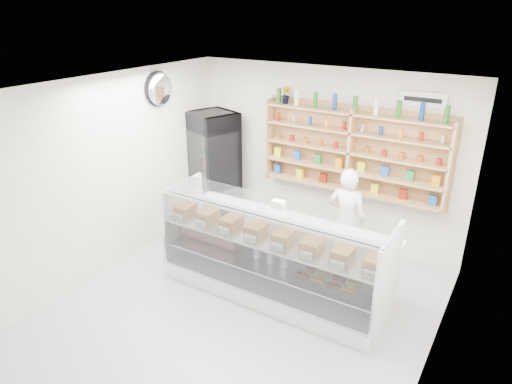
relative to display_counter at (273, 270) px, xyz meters
The scene contains 8 objects.
room 1.20m from the display_counter, 106.42° to the right, with size 5.00×5.00×5.00m.
display_counter is the anchor object (origin of this frame).
shop_worker 1.36m from the display_counter, 65.30° to the left, with size 0.56×0.37×1.54m, color white.
drinks_cooler 2.57m from the display_counter, 144.29° to the left, with size 0.90×0.89×1.97m.
wall_shelving 2.17m from the display_counter, 79.44° to the left, with size 2.84×0.28×1.33m.
potted_plant 2.76m from the display_counter, 114.44° to the left, with size 0.16×0.13×0.28m, color #1E6626.
security_mirror 3.20m from the display_counter, 165.38° to the left, with size 0.15×0.50×0.50m, color silver.
wall_sign 3.07m from the display_counter, 56.90° to the left, with size 0.62×0.03×0.20m, color white.
Camera 1 is at (2.72, -3.96, 3.66)m, focal length 32.00 mm.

